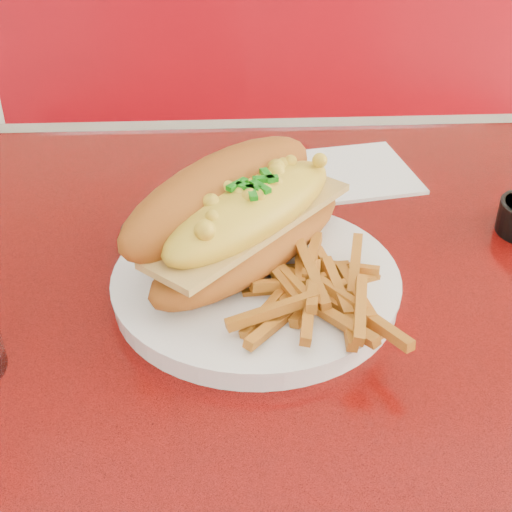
{
  "coord_description": "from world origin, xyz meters",
  "views": [
    {
      "loc": [
        -0.13,
        -0.5,
        1.16
      ],
      "look_at": [
        -0.1,
        0.02,
        0.81
      ],
      "focal_mm": 50.0,
      "sensor_mm": 36.0,
      "label": 1
    }
  ],
  "objects_px": {
    "fork": "(325,267)",
    "mac_hoagie": "(240,216)",
    "gravy_ramekin": "(253,198)",
    "sauce_cup_left": "(152,239)",
    "booth_bench_far": "(285,252)",
    "dinner_plate": "(256,283)",
    "diner_table": "(358,427)"
  },
  "relations": [
    {
      "from": "fork",
      "to": "mac_hoagie",
      "type": "bearing_deg",
      "value": 74.9
    },
    {
      "from": "mac_hoagie",
      "to": "gravy_ramekin",
      "type": "distance_m",
      "value": 0.11
    },
    {
      "from": "gravy_ramekin",
      "to": "sauce_cup_left",
      "type": "relative_size",
      "value": 1.37
    },
    {
      "from": "booth_bench_far",
      "to": "mac_hoagie",
      "type": "distance_m",
      "value": 0.94
    },
    {
      "from": "sauce_cup_left",
      "to": "dinner_plate",
      "type": "bearing_deg",
      "value": -35.44
    },
    {
      "from": "booth_bench_far",
      "to": "gravy_ramekin",
      "type": "distance_m",
      "value": 0.84
    },
    {
      "from": "fork",
      "to": "gravy_ramekin",
      "type": "height_order",
      "value": "gravy_ramekin"
    },
    {
      "from": "dinner_plate",
      "to": "diner_table",
      "type": "bearing_deg",
      "value": -11.24
    },
    {
      "from": "booth_bench_far",
      "to": "fork",
      "type": "distance_m",
      "value": 0.93
    },
    {
      "from": "booth_bench_far",
      "to": "gravy_ramekin",
      "type": "bearing_deg",
      "value": -98.71
    },
    {
      "from": "booth_bench_far",
      "to": "sauce_cup_left",
      "type": "distance_m",
      "value": 0.9
    },
    {
      "from": "mac_hoagie",
      "to": "fork",
      "type": "height_order",
      "value": "mac_hoagie"
    },
    {
      "from": "diner_table",
      "to": "gravy_ramekin",
      "type": "relative_size",
      "value": 11.66
    },
    {
      "from": "gravy_ramekin",
      "to": "sauce_cup_left",
      "type": "height_order",
      "value": "gravy_ramekin"
    },
    {
      "from": "fork",
      "to": "gravy_ramekin",
      "type": "relative_size",
      "value": 1.2
    },
    {
      "from": "mac_hoagie",
      "to": "fork",
      "type": "relative_size",
      "value": 2.06
    },
    {
      "from": "mac_hoagie",
      "to": "gravy_ramekin",
      "type": "xyz_separation_m",
      "value": [
        0.02,
        0.1,
        -0.04
      ]
    },
    {
      "from": "gravy_ramekin",
      "to": "booth_bench_far",
      "type": "bearing_deg",
      "value": 81.29
    },
    {
      "from": "mac_hoagie",
      "to": "fork",
      "type": "distance_m",
      "value": 0.09
    },
    {
      "from": "mac_hoagie",
      "to": "gravy_ramekin",
      "type": "bearing_deg",
      "value": 33.62
    },
    {
      "from": "diner_table",
      "to": "sauce_cup_left",
      "type": "height_order",
      "value": "sauce_cup_left"
    },
    {
      "from": "dinner_plate",
      "to": "mac_hoagie",
      "type": "relative_size",
      "value": 1.21
    },
    {
      "from": "fork",
      "to": "diner_table",
      "type": "bearing_deg",
      "value": -128.42
    },
    {
      "from": "diner_table",
      "to": "mac_hoagie",
      "type": "distance_m",
      "value": 0.26
    },
    {
      "from": "dinner_plate",
      "to": "gravy_ramekin",
      "type": "distance_m",
      "value": 0.13
    },
    {
      "from": "diner_table",
      "to": "booth_bench_far",
      "type": "distance_m",
      "value": 0.87
    },
    {
      "from": "dinner_plate",
      "to": "booth_bench_far",
      "type": "bearing_deg",
      "value": 82.5
    },
    {
      "from": "gravy_ramekin",
      "to": "sauce_cup_left",
      "type": "bearing_deg",
      "value": -148.93
    },
    {
      "from": "diner_table",
      "to": "fork",
      "type": "distance_m",
      "value": 0.19
    },
    {
      "from": "dinner_plate",
      "to": "sauce_cup_left",
      "type": "xyz_separation_m",
      "value": [
        -0.1,
        0.07,
        0.01
      ]
    },
    {
      "from": "diner_table",
      "to": "gravy_ramekin",
      "type": "xyz_separation_m",
      "value": [
        -0.1,
        0.15,
        0.19
      ]
    },
    {
      "from": "sauce_cup_left",
      "to": "gravy_ramekin",
      "type": "bearing_deg",
      "value": 31.07
    }
  ]
}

